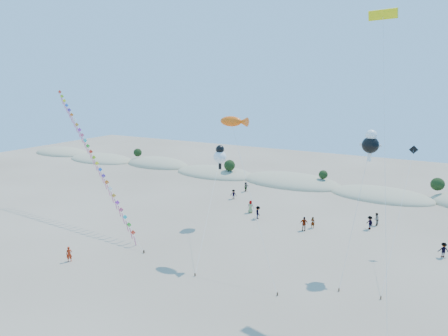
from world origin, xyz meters
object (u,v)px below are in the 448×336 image
kite_train (91,153)px  parafoil_kite (383,20)px  flyer_foreground (69,254)px  fish_kite (234,122)px

kite_train → parafoil_kite: 37.92m
kite_train → flyer_foreground: kite_train is taller
kite_train → flyer_foreground: (7.75, -10.93, -8.29)m
kite_train → parafoil_kite: bearing=0.1°
kite_train → fish_kite: size_ratio=1.69×
kite_train → flyer_foreground: bearing=-54.7°
kite_train → fish_kite: kite_train is taller
fish_kite → parafoil_kite: parafoil_kite is taller
flyer_foreground → kite_train: bearing=85.7°
parafoil_kite → fish_kite: bearing=-179.5°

